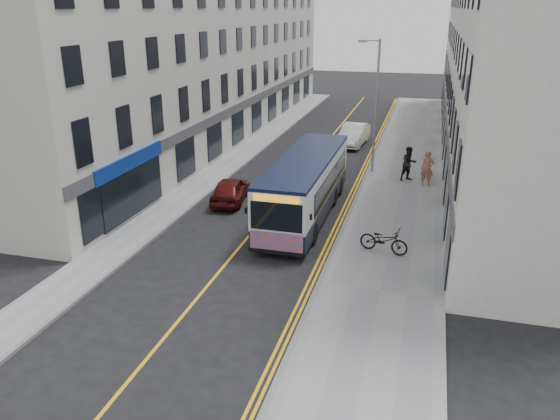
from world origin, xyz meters
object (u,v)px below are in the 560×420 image
Objects in this scene: bicycle at (384,240)px; car_white at (353,135)px; city_bus at (305,185)px; pedestrian_far at (409,164)px; streetlamp at (375,102)px; car_maroon at (231,190)px; pedestrian_near at (427,169)px.

bicycle is 19.26m from car_white.
bicycle is at bearing -39.70° from city_bus.
car_white is at bearing 82.47° from pedestrian_far.
pedestrian_far reaches higher than car_white.
city_bus is at bearing -105.03° from streetlamp.
car_maroon is at bearing 165.40° from city_bus.
pedestrian_near is at bearing -159.34° from car_maroon.
bicycle is at bearing 144.51° from car_maroon.
pedestrian_near is 0.42× the size of car_white.
car_white reaches higher than car_maroon.
streetlamp is 2.05× the size of car_maroon.
pedestrian_near is at bearing -31.78° from streetlamp.
city_bus is 4.55m from car_maroon.
car_maroon is at bearing 178.43° from pedestrian_far.
city_bus is (-2.27, -8.45, -2.73)m from streetlamp.
city_bus is 2.21× the size of car_white.
car_maroon is (-4.29, 1.12, -0.99)m from city_bus.
bicycle is 0.44× the size of car_white.
car_maroon reaches higher than bicycle.
city_bus is 5.19× the size of pedestrian_far.
pedestrian_far is 10.73m from car_maroon.
pedestrian_far is at bearing 10.99° from bicycle.
city_bus is at bearing -135.67° from pedestrian_near.
city_bus is 5.46m from bicycle.
streetlamp is 4.22m from pedestrian_far.
bicycle is 9.57m from car_maroon.
streetlamp is at bearing 22.39° from bicycle.
streetlamp is 3.99× the size of pedestrian_far.
streetlamp reaches higher than bicycle.
city_bus is 5.21× the size of pedestrian_near.
streetlamp is 12.59m from bicycle.
pedestrian_near is (5.65, 6.36, -0.53)m from city_bus.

